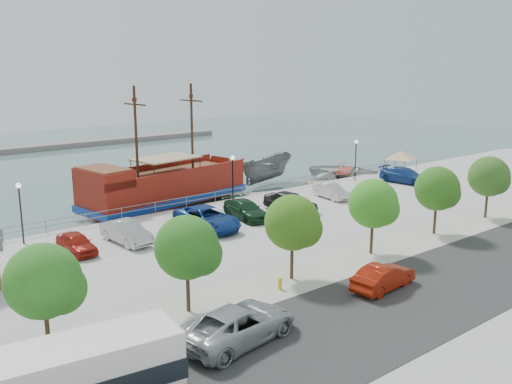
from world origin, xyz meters
TOP-DOWN VIEW (x-y plane):
  - ground at (0.00, 0.00)m, footprint 160.00×160.00m
  - street at (0.00, -16.00)m, footprint 100.00×8.00m
  - sidewalk at (0.00, -10.00)m, footprint 100.00×4.00m
  - seawall_railing at (0.00, 7.80)m, footprint 50.00×0.06m
  - far_shore at (10.00, 55.00)m, footprint 40.00×3.00m
  - pirate_ship at (-2.16, 12.50)m, footprint 18.91×7.91m
  - patrol_boat at (10.35, 14.30)m, footprint 7.91×3.97m
  - speedboat at (18.85, 10.57)m, footprint 9.06×9.66m
  - dock_west at (-14.42, 9.20)m, footprint 7.72×3.24m
  - dock_mid at (7.58, 9.20)m, footprint 7.29×3.81m
  - dock_east at (16.21, 9.20)m, footprint 6.98×4.60m
  - canopy_tent at (21.02, 4.56)m, footprint 5.26×5.26m
  - street_van at (-14.91, -14.03)m, footprint 6.22×3.53m
  - street_sedan at (-5.05, -14.25)m, footprint 4.43×1.90m
  - shuttle_bus at (-22.33, -14.50)m, footprint 7.52×3.49m
  - fire_hydrant at (-9.59, -10.80)m, footprint 0.25×0.25m
  - lamp_post_left at (-18.00, 6.50)m, footprint 0.36×0.36m
  - lamp_post_mid at (0.00, 6.50)m, footprint 0.36×0.36m
  - lamp_post_right at (16.00, 6.50)m, footprint 0.36×0.36m
  - tree_a at (-21.85, -10.07)m, footprint 3.30×3.20m
  - tree_b at (-14.85, -10.07)m, footprint 3.30×3.20m
  - tree_c at (-7.85, -10.07)m, footprint 3.30×3.20m
  - tree_d at (-0.85, -10.07)m, footprint 3.30×3.20m
  - tree_e at (6.15, -10.07)m, footprint 3.30×3.20m
  - tree_f at (13.15, -10.07)m, footprint 3.30×3.20m
  - parked_car_a at (-15.90, 2.25)m, footprint 1.68×3.98m
  - parked_car_b at (-12.37, 2.17)m, footprint 2.04×4.79m
  - parked_car_c at (-6.14, 1.45)m, footprint 2.91×6.06m
  - parked_car_d at (-2.09, 1.94)m, footprint 2.50×5.11m
  - parked_car_e at (2.23, 1.40)m, footprint 2.77×5.12m
  - parked_car_f at (8.17, 2.43)m, footprint 1.98×4.25m
  - parked_car_h at (19.06, 2.39)m, footprint 2.90×5.65m

SIDE VIEW (x-z plane):
  - ground at x=0.00m, z-range -1.00..-1.00m
  - dock_east at x=16.21m, z-range -1.00..-0.61m
  - dock_mid at x=7.58m, z-range -1.00..-0.60m
  - dock_west at x=-14.42m, z-range -1.00..-0.57m
  - far_shore at x=10.00m, z-range -1.00..-0.20m
  - speedboat at x=18.85m, z-range -1.00..0.63m
  - street at x=0.00m, z-range -0.01..0.03m
  - sidewalk at x=0.00m, z-range -0.01..0.04m
  - fire_hydrant at x=-9.59m, z-range 0.03..0.74m
  - patrol_boat at x=10.35m, z-range -1.00..1.93m
  - seawall_railing at x=0.00m, z-range 0.03..1.03m
  - parked_car_a at x=-15.90m, z-range 0.00..1.34m
  - parked_car_f at x=8.17m, z-range 0.00..1.35m
  - street_sedan at x=-5.05m, z-range 0.00..1.42m
  - parked_car_d at x=-2.09m, z-range 0.00..1.43m
  - parked_car_b at x=-12.37m, z-range 0.00..1.54m
  - parked_car_h at x=19.06m, z-range 0.00..1.57m
  - street_van at x=-14.91m, z-range 0.00..1.64m
  - parked_car_e at x=2.23m, z-range 0.00..1.65m
  - parked_car_c at x=-6.14m, z-range 0.00..1.67m
  - pirate_ship at x=-2.16m, z-range -4.91..6.86m
  - shuttle_bus at x=-22.33m, z-range -0.04..2.51m
  - canopy_tent at x=21.02m, z-range 1.22..4.53m
  - lamp_post_left at x=-18.00m, z-range 0.80..5.08m
  - lamp_post_mid at x=0.00m, z-range 0.80..5.08m
  - lamp_post_right at x=16.00m, z-range 0.80..5.08m
  - tree_a at x=-21.85m, z-range 0.80..5.80m
  - tree_b at x=-14.85m, z-range 0.80..5.80m
  - tree_c at x=-7.85m, z-range 0.80..5.80m
  - tree_d at x=-0.85m, z-range 0.80..5.80m
  - tree_e at x=6.15m, z-range 0.80..5.80m
  - tree_f at x=13.15m, z-range 0.80..5.80m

